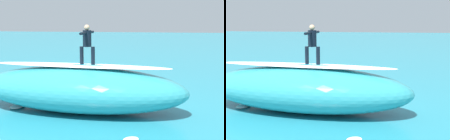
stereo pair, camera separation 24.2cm
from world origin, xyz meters
TOP-DOWN VIEW (x-y plane):
  - ground_plane at (0.00, 0.00)m, footprint 120.00×120.00m
  - wave_crest at (0.77, 1.70)m, footprint 8.70×3.66m
  - wave_foam_lip at (0.77, 1.70)m, footprint 7.27×1.66m
  - surfboard_riding at (0.43, 1.73)m, footprint 1.90×0.67m
  - surfer_riding at (0.43, 1.73)m, footprint 0.60×1.45m
  - surfboard_paddling at (-0.93, -2.33)m, footprint 2.31×0.69m
  - surfer_paddling at (-1.06, -2.32)m, footprint 1.68×0.42m
  - foam_patch_near at (-1.48, 4.42)m, footprint 0.64×0.60m
  - foam_patch_mid at (0.61, -2.23)m, footprint 1.29×1.31m
  - foam_patch_far at (3.46, 1.55)m, footprint 0.74×0.85m

SIDE VIEW (x-z plane):
  - ground_plane at x=0.00m, z-range 0.00..0.00m
  - surfboard_paddling at x=-0.93m, z-range 0.00..0.07m
  - foam_patch_far at x=3.46m, z-range 0.00..0.10m
  - foam_patch_near at x=-1.48m, z-range 0.00..0.10m
  - foam_patch_mid at x=0.61m, z-range 0.00..0.16m
  - surfer_paddling at x=-1.06m, z-range 0.05..0.35m
  - wave_crest at x=0.77m, z-range 0.00..1.81m
  - wave_foam_lip at x=0.77m, z-range 1.81..1.89m
  - surfboard_riding at x=0.43m, z-range 1.81..1.91m
  - surfer_riding at x=0.43m, z-range 2.03..3.56m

